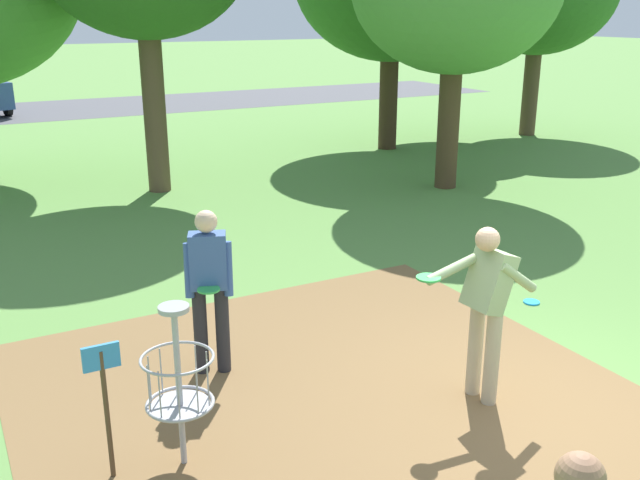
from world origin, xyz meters
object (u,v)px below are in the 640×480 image
(player_waiting_left, at_px, (209,283))
(tree_mid_left, at_px, (452,3))
(disc_golf_basket, at_px, (171,382))
(player_throwing, at_px, (486,302))
(frisbee_far_left, at_px, (531,302))

(player_waiting_left, distance_m, tree_mid_left, 14.76)
(disc_golf_basket, xyz_separation_m, player_throwing, (2.86, -0.37, 0.23))
(disc_golf_basket, bearing_deg, player_throwing, -7.43)
(disc_golf_basket, distance_m, player_waiting_left, 1.58)
(player_throwing, relative_size, tree_mid_left, 0.31)
(disc_golf_basket, distance_m, tree_mid_left, 16.29)
(tree_mid_left, bearing_deg, frisbee_far_left, -122.91)
(disc_golf_basket, distance_m, player_throwing, 2.89)
(frisbee_far_left, bearing_deg, player_waiting_left, 176.72)
(player_throwing, xyz_separation_m, tree_mid_left, (8.64, 11.53, 2.72))
(frisbee_far_left, distance_m, tree_mid_left, 12.54)
(player_throwing, distance_m, frisbee_far_left, 2.77)
(disc_golf_basket, relative_size, tree_mid_left, 0.25)
(player_waiting_left, bearing_deg, player_throwing, -40.05)
(player_throwing, distance_m, tree_mid_left, 14.66)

